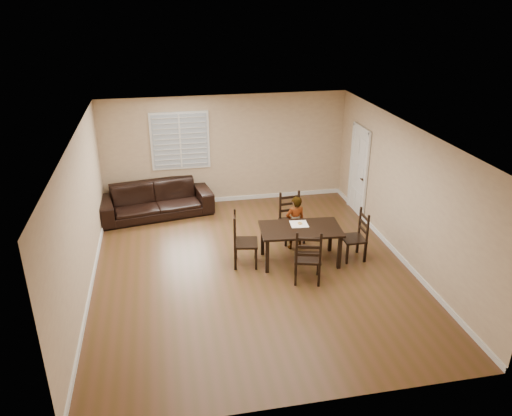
{
  "coord_description": "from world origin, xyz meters",
  "views": [
    {
      "loc": [
        -1.53,
        -8.22,
        4.97
      ],
      "look_at": [
        0.2,
        0.65,
        1.0
      ],
      "focal_mm": 35.0,
      "sensor_mm": 36.0,
      "label": 1
    }
  ],
  "objects_px": {
    "child": "(295,223)",
    "donut": "(300,223)",
    "sofa": "(156,200)",
    "chair_near": "(290,218)",
    "dining_table": "(300,232)",
    "chair_far": "(308,260)",
    "chair_left": "(239,242)",
    "chair_right": "(359,237)"
  },
  "relations": [
    {
      "from": "chair_left",
      "to": "donut",
      "type": "relative_size",
      "value": 11.27
    },
    {
      "from": "child",
      "to": "donut",
      "type": "bearing_deg",
      "value": 79.06
    },
    {
      "from": "child",
      "to": "donut",
      "type": "xyz_separation_m",
      "value": [
        -0.01,
        -0.39,
        0.17
      ]
    },
    {
      "from": "dining_table",
      "to": "chair_right",
      "type": "distance_m",
      "value": 1.21
    },
    {
      "from": "chair_right",
      "to": "child",
      "type": "distance_m",
      "value": 1.32
    },
    {
      "from": "chair_far",
      "to": "chair_right",
      "type": "relative_size",
      "value": 1.06
    },
    {
      "from": "chair_near",
      "to": "chair_far",
      "type": "height_order",
      "value": "chair_far"
    },
    {
      "from": "chair_near",
      "to": "child",
      "type": "bearing_deg",
      "value": -97.08
    },
    {
      "from": "dining_table",
      "to": "donut",
      "type": "relative_size",
      "value": 16.8
    },
    {
      "from": "sofa",
      "to": "dining_table",
      "type": "bearing_deg",
      "value": -55.11
    },
    {
      "from": "child",
      "to": "sofa",
      "type": "relative_size",
      "value": 0.44
    },
    {
      "from": "chair_right",
      "to": "child",
      "type": "xyz_separation_m",
      "value": [
        -1.15,
        0.65,
        0.12
      ]
    },
    {
      "from": "chair_right",
      "to": "sofa",
      "type": "height_order",
      "value": "chair_right"
    },
    {
      "from": "chair_far",
      "to": "child",
      "type": "relative_size",
      "value": 0.93
    },
    {
      "from": "chair_left",
      "to": "child",
      "type": "height_order",
      "value": "child"
    },
    {
      "from": "chair_left",
      "to": "chair_right",
      "type": "relative_size",
      "value": 1.07
    },
    {
      "from": "chair_near",
      "to": "chair_far",
      "type": "relative_size",
      "value": 0.99
    },
    {
      "from": "donut",
      "to": "child",
      "type": "bearing_deg",
      "value": 88.17
    },
    {
      "from": "chair_far",
      "to": "chair_left",
      "type": "distance_m",
      "value": 1.46
    },
    {
      "from": "chair_near",
      "to": "donut",
      "type": "xyz_separation_m",
      "value": [
        -0.03,
        -0.83,
        0.27
      ]
    },
    {
      "from": "sofa",
      "to": "chair_far",
      "type": "bearing_deg",
      "value": -63.42
    },
    {
      "from": "donut",
      "to": "sofa",
      "type": "relative_size",
      "value": 0.04
    },
    {
      "from": "dining_table",
      "to": "donut",
      "type": "xyz_separation_m",
      "value": [
        0.03,
        0.17,
        0.11
      ]
    },
    {
      "from": "dining_table",
      "to": "chair_left",
      "type": "bearing_deg",
      "value": 179.46
    },
    {
      "from": "dining_table",
      "to": "chair_left",
      "type": "height_order",
      "value": "chair_left"
    },
    {
      "from": "chair_far",
      "to": "chair_left",
      "type": "bearing_deg",
      "value": -25.33
    },
    {
      "from": "chair_far",
      "to": "child",
      "type": "distance_m",
      "value": 1.41
    },
    {
      "from": "chair_far",
      "to": "chair_right",
      "type": "distance_m",
      "value": 1.49
    },
    {
      "from": "child",
      "to": "chair_left",
      "type": "bearing_deg",
      "value": 10.91
    },
    {
      "from": "chair_left",
      "to": "donut",
      "type": "bearing_deg",
      "value": -77.43
    },
    {
      "from": "chair_far",
      "to": "sofa",
      "type": "distance_m",
      "value": 4.52
    },
    {
      "from": "dining_table",
      "to": "child",
      "type": "height_order",
      "value": "child"
    },
    {
      "from": "chair_left",
      "to": "dining_table",
      "type": "bearing_deg",
      "value": -85.61
    },
    {
      "from": "chair_left",
      "to": "chair_right",
      "type": "xyz_separation_m",
      "value": [
        2.39,
        -0.2,
        -0.03
      ]
    },
    {
      "from": "chair_near",
      "to": "sofa",
      "type": "distance_m",
      "value": 3.35
    },
    {
      "from": "dining_table",
      "to": "chair_far",
      "type": "relative_size",
      "value": 1.51
    },
    {
      "from": "chair_far",
      "to": "chair_right",
      "type": "height_order",
      "value": "chair_far"
    },
    {
      "from": "donut",
      "to": "sofa",
      "type": "bearing_deg",
      "value": 136.81
    },
    {
      "from": "donut",
      "to": "chair_right",
      "type": "bearing_deg",
      "value": -12.71
    },
    {
      "from": "chair_far",
      "to": "chair_left",
      "type": "relative_size",
      "value": 0.99
    },
    {
      "from": "chair_far",
      "to": "donut",
      "type": "bearing_deg",
      "value": -81.96
    },
    {
      "from": "chair_far",
      "to": "child",
      "type": "height_order",
      "value": "child"
    }
  ]
}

